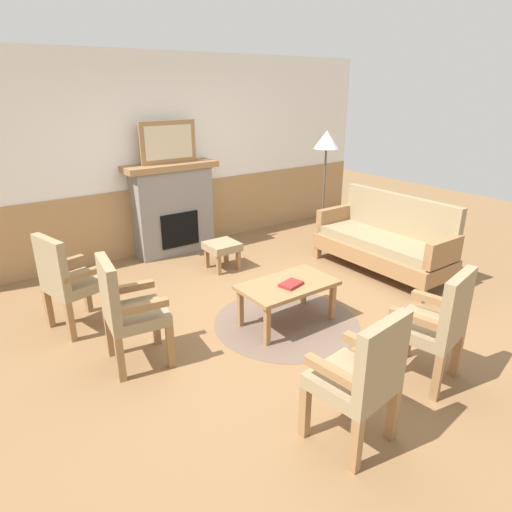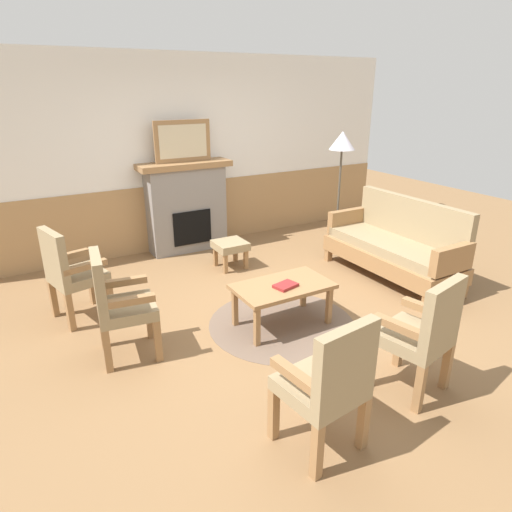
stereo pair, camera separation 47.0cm
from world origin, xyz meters
The scene contains 14 objects.
ground_plane centered at (0.00, 0.00, 0.00)m, with size 14.00×14.00×0.00m, color olive.
wall_back centered at (0.00, 2.60, 1.31)m, with size 7.20×0.14×2.70m.
fireplace centered at (0.00, 2.35, 0.65)m, with size 1.30×0.44×1.28m.
framed_picture centered at (0.00, 2.35, 1.56)m, with size 0.80×0.04×0.56m.
couch centered at (1.85, 0.11, 0.40)m, with size 0.70×1.80×0.98m.
coffee_table centered at (-0.02, -0.21, 0.39)m, with size 0.96×0.56×0.44m.
round_rug centered at (-0.02, -0.21, 0.00)m, with size 1.49×1.49×0.01m, color brown.
book_on_table centered at (-0.03, -0.27, 0.46)m, with size 0.22×0.16×0.03m, color maroon.
footstool centered at (0.22, 1.40, 0.28)m, with size 0.40×0.40×0.36m.
armchair_near_fireplace centered at (-1.56, 0.03, 0.54)m, with size 0.54×0.54×0.98m.
armchair_by_window_left centered at (-1.80, 0.95, 0.54)m, with size 0.58×0.58×0.98m.
armchair_front_left centered at (-0.68, -1.75, 0.54)m, with size 0.53×0.53×0.98m.
armchair_front_center centered at (0.32, -1.63, 0.54)m, with size 0.57×0.57×0.98m.
floor_lamp_by_couch centered at (1.97, 1.36, 1.45)m, with size 0.36×0.36×1.68m.
Camera 2 is at (-2.24, -3.54, 2.28)m, focal length 31.30 mm.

